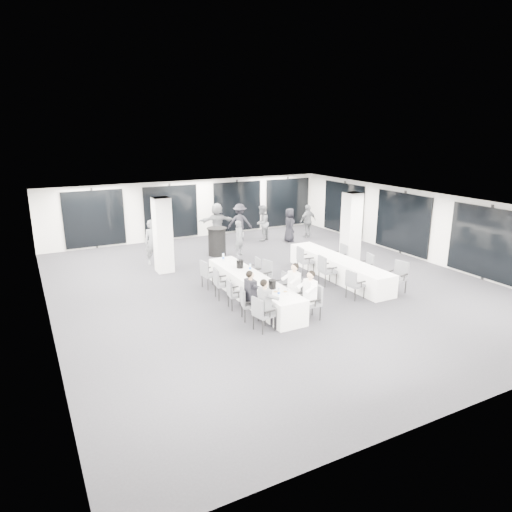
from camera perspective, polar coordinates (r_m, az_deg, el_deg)
The scene contains 43 objects.
room at distance 16.74m, azimuth 2.70°, elevation 2.46°, with size 14.04×16.04×2.84m.
column_left at distance 17.20m, azimuth -11.57°, elevation 2.57°, with size 0.60×0.60×2.80m, color silver.
column_right at distance 18.50m, azimuth 11.80°, elevation 3.48°, with size 0.60×0.60×2.80m, color silver.
banquet_table_main at distance 14.32m, azimuth -0.45°, elevation -4.07°, with size 0.90×5.00×0.75m, color silver.
banquet_table_side at distance 16.61m, azimuth 10.21°, elevation -1.50°, with size 0.90×5.00×0.75m, color silver.
cocktail_table at distance 19.34m, azimuth -4.90°, elevation 1.84°, with size 0.85×0.85×1.18m.
chair_main_left_near at distance 12.12m, azimuth 0.70°, elevation -7.01°, with size 0.56×0.59×0.95m.
chair_main_left_second at distance 12.84m, azimuth -1.11°, elevation -5.76°, with size 0.56×0.59×0.92m.
chair_main_left_mid at distance 13.61m, azimuth -2.83°, elevation -4.55°, with size 0.51×0.55×0.90m.
chair_main_left_fourth at distance 14.41m, azimuth -4.46°, elevation -3.19°, with size 0.56×0.60×0.99m.
chair_main_left_far at distance 15.38m, azimuth -6.05°, elevation -2.07°, with size 0.54×0.58×0.96m.
chair_main_right_near at distance 12.97m, azimuth 7.13°, elevation -5.46°, with size 0.52×0.58×0.99m.
chair_main_right_second at distance 13.62m, azimuth 5.13°, elevation -4.60°, with size 0.51×0.55×0.89m.
chair_main_right_mid at distance 14.31m, azimuth 3.26°, elevation -3.57°, with size 0.45×0.50×0.88m.
chair_main_right_fourth at distance 15.25m, azimuth 1.07°, elevation -2.12°, with size 0.58×0.61×0.97m.
chair_main_right_far at distance 15.86m, azimuth -0.18°, elevation -1.59°, with size 0.49×0.53×0.88m.
chair_side_left_near at distance 14.67m, azimuth 12.13°, elevation -3.30°, with size 0.51×0.56×0.93m.
chair_side_left_mid at distance 15.75m, azimuth 8.70°, elevation -1.56°, with size 0.57×0.62×1.03m.
chair_side_left_far at distance 16.82m, azimuth 5.98°, elevation -0.35°, with size 0.58×0.62×1.03m.
chair_side_right_near at distance 15.60m, azimuth 17.38°, elevation -2.28°, with size 0.62×0.66×1.04m.
chair_side_right_mid at distance 16.67m, azimuth 13.65°, elevation -1.08°, with size 0.55×0.58×0.93m.
chair_side_right_far at distance 17.77m, azimuth 10.52°, elevation 0.16°, with size 0.51×0.56×0.94m.
seated_guest_a at distance 12.11m, azimuth 1.36°, elevation -5.66°, with size 0.50×0.38×1.44m.
seated_guest_b at distance 12.79m, azimuth -0.43°, elevation -4.47°, with size 0.50×0.38×1.44m.
seated_guest_c at distance 12.80m, azimuth 6.53°, elevation -4.56°, with size 0.50×0.38×1.44m.
seated_guest_d at distance 13.45m, azimuth 4.56°, elevation -3.48°, with size 0.50×0.38×1.44m.
standing_guest_a at distance 19.14m, azimuth -2.08°, elevation 2.52°, with size 0.62×0.50×1.70m, color slate.
standing_guest_b at distance 21.71m, azimuth 0.74°, elevation 4.44°, with size 0.93×0.57×1.94m, color slate.
standing_guest_c at distance 21.71m, azimuth -2.04°, elevation 4.53°, with size 1.30×0.66×2.01m, color black.
standing_guest_d at distance 22.53m, azimuth 6.52°, elevation 4.64°, with size 1.08×0.61×1.84m, color slate.
standing_guest_e at distance 21.59m, azimuth 4.20°, elevation 4.15°, with size 0.87×0.53×1.80m, color black.
standing_guest_f at distance 21.55m, azimuth -4.89°, elevation 4.52°, with size 1.93×0.74×2.10m, color slate.
standing_guest_g at distance 18.33m, azimuth -12.80°, elevation 2.03°, with size 0.73×0.59×2.01m, color slate.
standing_guest_h at distance 21.55m, azimuth 11.88°, elevation 3.77°, with size 0.84×0.51×1.75m, color black.
ice_bucket_near at distance 13.17m, azimuth 2.04°, elevation -3.56°, with size 0.23×0.23×0.26m, color black.
ice_bucket_far at distance 15.09m, azimuth -2.03°, elevation -1.00°, with size 0.23×0.23×0.26m, color black.
water_bottle_a at distance 12.64m, azimuth 2.86°, elevation -4.52°, with size 0.07×0.07×0.22m, color silver.
water_bottle_b at distance 14.78m, azimuth -0.74°, elevation -1.43°, with size 0.07×0.07×0.23m, color silver.
water_bottle_c at distance 15.96m, azimuth -4.11°, elevation -0.13°, with size 0.08×0.08×0.25m, color silver.
plate_a at distance 12.94m, azimuth 2.48°, elevation -4.47°, with size 0.22×0.22×0.03m.
plate_b at distance 12.96m, azimuth 3.71°, elevation -4.46°, with size 0.18×0.18×0.03m.
plate_c at distance 13.61m, azimuth 0.91°, elevation -3.42°, with size 0.22×0.22×0.03m.
wine_glass at distance 12.69m, azimuth 4.02°, elevation -4.23°, with size 0.08×0.08×0.21m.
Camera 1 is at (-7.35, -12.94, 5.24)m, focal length 32.00 mm.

